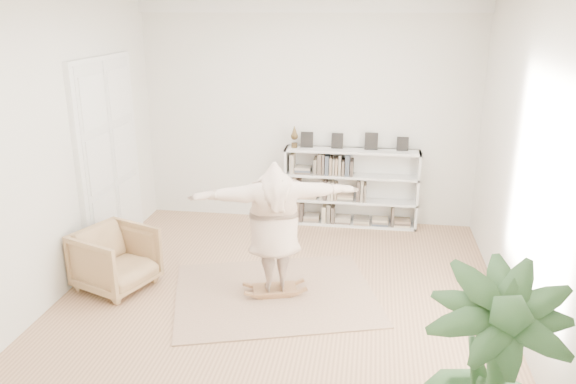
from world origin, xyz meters
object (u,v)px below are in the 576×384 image
(rocker_board, at_px, (275,289))
(person, at_px, (274,224))
(armchair, at_px, (116,259))
(bookshelf, at_px, (350,188))

(rocker_board, relative_size, person, 0.30)
(armchair, relative_size, person, 0.43)
(bookshelf, relative_size, armchair, 2.49)
(bookshelf, xyz_separation_m, rocker_board, (-0.82, -2.62, -0.56))
(bookshelf, height_order, armchair, bookshelf)
(bookshelf, distance_m, rocker_board, 2.80)
(armchair, xyz_separation_m, rocker_board, (2.07, 0.10, -0.33))
(person, bearing_deg, armchair, -14.12)
(bookshelf, relative_size, person, 1.07)
(armchair, bearing_deg, person, -65.86)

